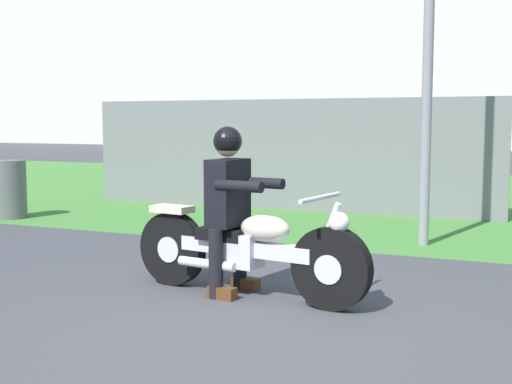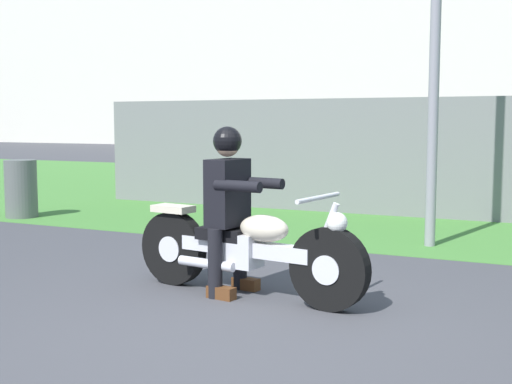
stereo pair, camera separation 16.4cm
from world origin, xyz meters
TOP-DOWN VIEW (x-y plane):
  - ground at (0.00, 0.00)m, footprint 120.00×120.00m
  - grass_verge at (0.00, 9.25)m, footprint 60.00×12.00m
  - stadium_facade at (-3.01, 34.81)m, footprint 63.62×8.00m
  - motorcycle_lead at (-0.42, 1.04)m, footprint 2.19×0.66m
  - rider_lead at (-0.58, 1.06)m, footprint 0.59×0.51m
  - trash_can at (-5.52, 3.72)m, footprint 0.47×0.47m
  - fence_segment at (-2.19, 6.28)m, footprint 7.00×0.06m

SIDE VIEW (x-z plane):
  - ground at x=0.00m, z-range 0.00..0.00m
  - grass_verge at x=0.00m, z-range 0.00..0.01m
  - motorcycle_lead at x=-0.42m, z-range -0.05..0.83m
  - trash_can at x=-5.52m, z-range 0.00..0.87m
  - rider_lead at x=-0.58m, z-range 0.12..1.52m
  - fence_segment at x=-2.19m, z-range 0.00..1.80m
  - stadium_facade at x=-3.01m, z-range 0.00..13.92m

